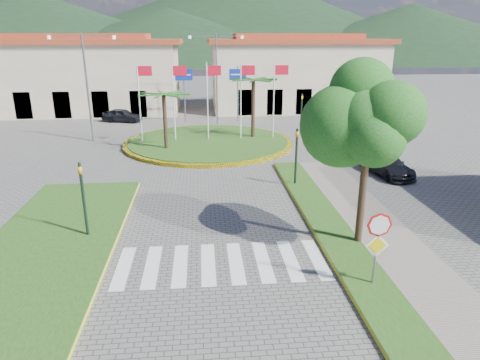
{
  "coord_description": "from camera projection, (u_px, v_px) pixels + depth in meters",
  "views": [
    {
      "loc": [
        -0.49,
        -9.67,
        7.79
      ],
      "look_at": [
        1.12,
        8.0,
        1.8
      ],
      "focal_mm": 32.0,
      "sensor_mm": 36.0,
      "label": 1
    }
  ],
  "objects": [
    {
      "name": "building_right",
      "position": [
        295.0,
        73.0,
        47.13
      ],
      "size": [
        19.08,
        9.54,
        8.05
      ],
      "color": "beige",
      "rests_on": "ground"
    },
    {
      "name": "traffic_light_right",
      "position": [
        296.0,
        152.0,
        22.75
      ],
      "size": [
        0.15,
        0.18,
        3.2
      ],
      "color": "black",
      "rests_on": "ground"
    },
    {
      "name": "verge_right",
      "position": [
        369.0,
        285.0,
        13.93
      ],
      "size": [
        1.6,
        28.0,
        0.18
      ],
      "primitive_type": "cube",
      "color": "#1E4814",
      "rests_on": "ground"
    },
    {
      "name": "street_lamp_centre",
      "position": [
        217.0,
        74.0,
        38.62
      ],
      "size": [
        4.8,
        0.16,
        8.0
      ],
      "color": "slate",
      "rests_on": "ground"
    },
    {
      "name": "car_dark_a",
      "position": [
        122.0,
        115.0,
        40.67
      ],
      "size": [
        4.01,
        2.5,
        1.27
      ],
      "primitive_type": "imported",
      "rotation": [
        0.0,
        0.0,
        1.28
      ],
      "color": "black",
      "rests_on": "ground"
    },
    {
      "name": "median_left",
      "position": [
        51.0,
        243.0,
        16.74
      ],
      "size": [
        5.0,
        14.0,
        0.18
      ],
      "primitive_type": "cube",
      "color": "#1E4814",
      "rests_on": "ground"
    },
    {
      "name": "white_van",
      "position": [
        72.0,
        109.0,
        44.44
      ],
      "size": [
        4.82,
        3.38,
        1.22
      ],
      "primitive_type": "imported",
      "rotation": [
        0.0,
        0.0,
        1.91
      ],
      "color": "silver",
      "rests_on": "ground"
    },
    {
      "name": "hill_far_mid",
      "position": [
        240.0,
        16.0,
        159.13
      ],
      "size": [
        180.0,
        180.0,
        30.0
      ],
      "primitive_type": "cone",
      "color": "black",
      "rests_on": "ground"
    },
    {
      "name": "sidewalk_right",
      "position": [
        404.0,
        283.0,
        14.04
      ],
      "size": [
        4.0,
        28.0,
        0.15
      ],
      "primitive_type": "cube",
      "color": "gray",
      "rests_on": "ground"
    },
    {
      "name": "stop_sign",
      "position": [
        378.0,
        238.0,
        13.36
      ],
      "size": [
        0.8,
        0.11,
        2.65
      ],
      "color": "slate",
      "rests_on": "ground"
    },
    {
      "name": "hill_far_east",
      "position": [
        411.0,
        32.0,
        142.19
      ],
      "size": [
        120.0,
        120.0,
        18.0
      ],
      "primitive_type": "cone",
      "color": "black",
      "rests_on": "ground"
    },
    {
      "name": "traffic_light_left",
      "position": [
        83.0,
        193.0,
        16.73
      ],
      "size": [
        0.15,
        0.18,
        3.2
      ],
      "color": "black",
      "rests_on": "ground"
    },
    {
      "name": "ground",
      "position": [
        226.0,
        337.0,
        11.66
      ],
      "size": [
        160.0,
        160.0,
        0.0
      ],
      "primitive_type": "plane",
      "color": "#615E5B",
      "rests_on": "ground"
    },
    {
      "name": "hill_near_back",
      "position": [
        168.0,
        35.0,
        130.91
      ],
      "size": [
        110.0,
        110.0,
        16.0
      ],
      "primitive_type": "cone",
      "color": "black",
      "rests_on": "ground"
    },
    {
      "name": "direction_sign_west",
      "position": [
        184.0,
        84.0,
        39.58
      ],
      "size": [
        1.6,
        0.14,
        5.2
      ],
      "color": "slate",
      "rests_on": "ground"
    },
    {
      "name": "traffic_light_far",
      "position": [
        301.0,
        109.0,
        36.26
      ],
      "size": [
        0.18,
        0.15,
        3.2
      ],
      "color": "black",
      "rests_on": "ground"
    },
    {
      "name": "deciduous_tree",
      "position": [
        370.0,
        113.0,
        15.2
      ],
      "size": [
        3.6,
        3.6,
        6.8
      ],
      "color": "black",
      "rests_on": "ground"
    },
    {
      "name": "hill_far_west",
      "position": [
        26.0,
        25.0,
        135.52
      ],
      "size": [
        140.0,
        140.0,
        22.0
      ],
      "primitive_type": "cone",
      "color": "black",
      "rests_on": "ground"
    },
    {
      "name": "direction_sign_east",
      "position": [
        238.0,
        84.0,
        40.01
      ],
      "size": [
        1.6,
        0.14,
        5.2
      ],
      "color": "slate",
      "rests_on": "ground"
    },
    {
      "name": "car_side_right",
      "position": [
        387.0,
        165.0,
        25.14
      ],
      "size": [
        2.44,
        4.39,
        1.2
      ],
      "primitive_type": "imported",
      "rotation": [
        0.0,
        0.0,
        0.19
      ],
      "color": "black",
      "rests_on": "ground"
    },
    {
      "name": "crosswalk",
      "position": [
        219.0,
        263.0,
        15.43
      ],
      "size": [
        8.0,
        3.0,
        0.01
      ],
      "primitive_type": "cube",
      "color": "silver",
      "rests_on": "ground"
    },
    {
      "name": "car_dark_b",
      "position": [
        303.0,
        106.0,
        45.59
      ],
      "size": [
        4.23,
        1.6,
        1.38
      ],
      "primitive_type": "imported",
      "rotation": [
        0.0,
        0.0,
        1.61
      ],
      "color": "black",
      "rests_on": "ground"
    },
    {
      "name": "street_lamp_west",
      "position": [
        87.0,
        82.0,
        32.1
      ],
      "size": [
        4.8,
        0.16,
        8.0
      ],
      "color": "slate",
      "rests_on": "ground"
    },
    {
      "name": "building_left",
      "position": [
        72.0,
        75.0,
        45.07
      ],
      "size": [
        23.32,
        9.54,
        8.05
      ],
      "color": "beige",
      "rests_on": "ground"
    },
    {
      "name": "roundabout_island",
      "position": [
        209.0,
        142.0,
        32.37
      ],
      "size": [
        12.7,
        12.7,
        6.0
      ],
      "color": "yellow",
      "rests_on": "ground"
    }
  ]
}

